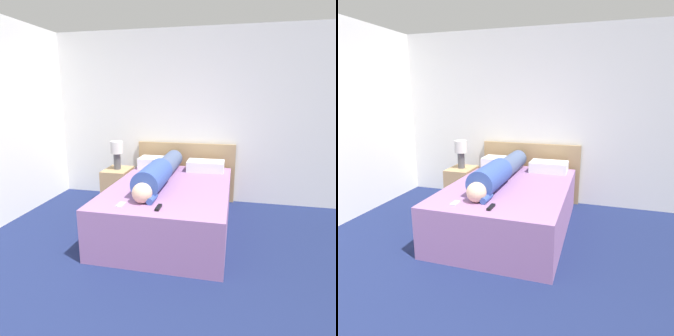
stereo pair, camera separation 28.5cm
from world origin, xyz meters
TOP-DOWN VIEW (x-y plane):
  - wall_back at (0.00, 3.45)m, footprint 5.30×0.06m
  - bed at (0.07, 2.26)m, footprint 1.41×2.04m
  - headboard at (0.07, 3.38)m, footprint 1.53×0.04m
  - nightstand at (-0.86, 2.84)m, footprint 0.36×0.48m
  - table_lamp at (-0.86, 2.84)m, footprint 0.18×0.18m
  - person_lying at (-0.08, 2.31)m, footprint 0.31×1.75m
  - pillow_near_headboard at (-0.30, 3.05)m, footprint 0.55×0.33m
  - pillow_second at (0.42, 3.05)m, footprint 0.52×0.33m
  - tv_remote at (0.12, 1.46)m, footprint 0.04×0.15m
  - cell_phone at (-0.28, 1.47)m, footprint 0.06×0.13m

SIDE VIEW (x-z plane):
  - bed at x=0.07m, z-range 0.00..0.57m
  - nightstand at x=-0.86m, z-range 0.00..0.58m
  - headboard at x=0.07m, z-range 0.00..0.91m
  - cell_phone at x=-0.28m, z-range 0.57..0.58m
  - tv_remote at x=0.12m, z-range 0.57..0.59m
  - pillow_second at x=0.42m, z-range 0.57..0.71m
  - pillow_near_headboard at x=-0.30m, z-range 0.57..0.73m
  - person_lying at x=-0.08m, z-range 0.55..0.86m
  - table_lamp at x=-0.86m, z-range 0.63..1.05m
  - wall_back at x=0.00m, z-range 0.00..2.60m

